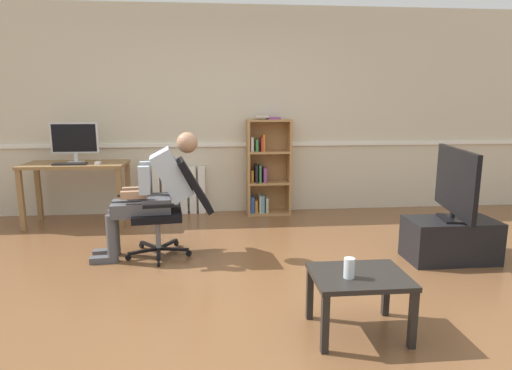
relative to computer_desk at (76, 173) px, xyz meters
name	(u,v)px	position (x,y,z in m)	size (l,w,h in m)	color
ground_plane	(247,292)	(1.92, -2.15, -0.64)	(18.00, 18.00, 0.00)	brown
back_wall	(232,112)	(1.92, 0.50, 0.71)	(12.00, 0.13, 2.70)	beige
computer_desk	(76,173)	(0.00, 0.00, 0.00)	(1.19, 0.59, 0.76)	olive
imac_monitor	(74,139)	(-0.01, 0.08, 0.40)	(0.56, 0.14, 0.48)	silver
keyboard	(70,164)	(-0.02, -0.14, 0.13)	(0.38, 0.12, 0.02)	black
computer_mouse	(98,163)	(0.30, -0.12, 0.13)	(0.06, 0.10, 0.03)	white
bookshelf	(266,170)	(2.35, 0.29, -0.04)	(0.58, 0.29, 1.31)	#AD7F4C
radiator	(175,190)	(1.13, 0.39, -0.32)	(0.81, 0.08, 0.64)	white
office_chair	(174,203)	(1.28, -1.20, -0.12)	(0.85, 0.63, 0.95)	black
person_seated	(154,191)	(1.10, -1.23, 0.01)	(1.05, 0.43, 1.20)	#4C4C51
tv_stand	(450,240)	(3.88, -1.62, -0.44)	(0.82, 0.44, 0.40)	black
tv_screen	(456,183)	(3.88, -1.62, 0.11)	(0.26, 0.99, 0.67)	black
coffee_table	(359,283)	(2.59, -2.82, -0.30)	(0.60, 0.48, 0.40)	black
drinking_glass	(349,268)	(2.50, -2.86, -0.17)	(0.07, 0.07, 0.13)	silver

